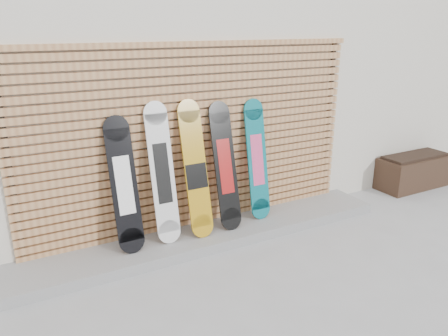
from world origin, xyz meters
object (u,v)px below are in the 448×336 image
Objects in this scene: snowboard_2 at (196,170)px; snowboard_4 at (257,160)px; snowboard_0 at (124,185)px; snowboard_3 at (225,166)px; planter_box at (413,171)px; snowboard_1 at (162,173)px.

snowboard_2 reaches higher than snowboard_4.
snowboard_2 reaches higher than snowboard_0.
snowboard_3 reaches higher than snowboard_4.
planter_box is at bearing -0.00° from snowboard_3.
snowboard_0 is at bearing 179.58° from snowboard_3.
planter_box is 4.64m from snowboard_0.
snowboard_2 is 1.04× the size of snowboard_3.
snowboard_2 is (0.83, -0.02, 0.04)m from snowboard_0.
snowboard_0 is 0.97× the size of snowboard_3.
snowboard_2 reaches higher than planter_box.
snowboard_0 is at bearing 178.82° from snowboard_2.
snowboard_4 is at bearing 1.21° from snowboard_1.
snowboard_1 is 1.01× the size of snowboard_2.
planter_box is at bearing -0.11° from snowboard_0.
snowboard_0 is 0.93× the size of snowboard_1.
snowboard_1 is (-4.17, 0.02, 0.64)m from planter_box.
planter_box is 0.79× the size of snowboard_3.
snowboard_0 is 0.93× the size of snowboard_2.
snowboard_0 is at bearing -178.34° from snowboard_1.
snowboard_1 is at bearing 179.70° from planter_box.
snowboard_1 reaches higher than snowboard_4.
snowboard_2 is at bearing -4.35° from snowboard_1.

